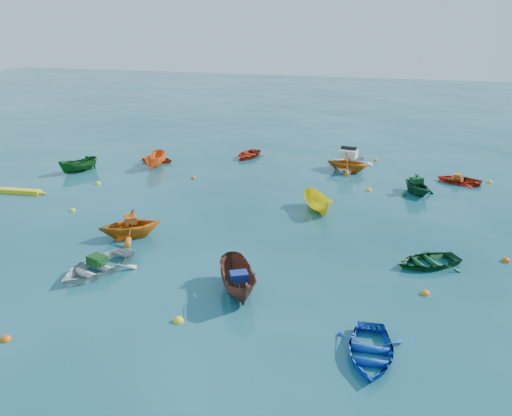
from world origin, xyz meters
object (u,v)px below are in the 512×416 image
(dinghy_blue_se, at_px, (370,357))
(kayak_yellow, at_px, (19,193))
(motorboat_white, at_px, (348,168))
(dinghy_white_near, at_px, (97,272))

(dinghy_blue_se, bearing_deg, kayak_yellow, 150.36)
(motorboat_white, bearing_deg, dinghy_white_near, -106.50)
(dinghy_white_near, relative_size, motorboat_white, 0.79)
(kayak_yellow, relative_size, motorboat_white, 0.79)
(dinghy_blue_se, bearing_deg, motorboat_white, 93.68)
(dinghy_white_near, height_order, dinghy_blue_se, dinghy_white_near)
(dinghy_white_near, distance_m, dinghy_blue_se, 11.98)
(kayak_yellow, xyz_separation_m, motorboat_white, (18.90, 11.91, 0.00))
(motorboat_white, bearing_deg, kayak_yellow, -141.70)
(dinghy_white_near, distance_m, kayak_yellow, 13.20)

